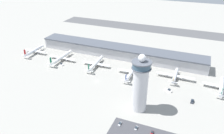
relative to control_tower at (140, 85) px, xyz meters
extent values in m
plane|color=#9E9B93|center=(-55.41, 27.68, -25.40)|extent=(1000.00, 1000.00, 0.00)
cube|color=#B2B2B7|center=(-55.41, 97.68, -18.74)|extent=(223.87, 22.00, 13.32)
cube|color=#4C515B|center=(-55.41, 97.68, -11.28)|extent=(223.87, 25.00, 1.60)
cube|color=#515154|center=(-55.41, 236.57, -25.40)|extent=(335.81, 44.00, 0.01)
cylinder|color=silver|center=(0.00, 0.00, -5.07)|extent=(12.80, 12.80, 40.66)
cylinder|color=#565B66|center=(0.00, 0.00, 15.65)|extent=(16.41, 16.41, 0.80)
cylinder|color=#334C60|center=(0.00, 0.00, 18.31)|extent=(15.10, 15.10, 4.51)
cylinder|color=#565B66|center=(0.00, 0.00, 21.06)|extent=(16.41, 16.41, 1.00)
sphere|color=white|center=(0.00, 0.00, 24.67)|extent=(6.22, 6.22, 6.22)
cylinder|color=silver|center=(-167.74, 62.51, -20.72)|extent=(5.27, 29.83, 4.06)
cone|color=silver|center=(-168.42, 79.17, -20.72)|extent=(4.20, 3.82, 4.06)
cone|color=silver|center=(-167.03, 45.25, -20.72)|extent=(3.85, 5.02, 3.65)
cube|color=silver|center=(-167.76, 63.10, -21.43)|extent=(33.04, 5.74, 0.44)
cylinder|color=#A8A8B2|center=(-174.71, 63.82, -22.66)|extent=(2.41, 4.55, 2.23)
cylinder|color=#A8A8B2|center=(-160.90, 64.39, -22.66)|extent=(2.41, 4.55, 2.23)
cube|color=red|center=(-166.99, 44.27, -15.45)|extent=(0.41, 2.81, 6.49)
cube|color=silver|center=(-166.98, 43.87, -20.32)|extent=(11.44, 2.46, 0.24)
cylinder|color=black|center=(-168.30, 76.14, -24.08)|extent=(0.28, 0.28, 2.65)
cylinder|color=black|center=(-164.89, 62.42, -24.08)|extent=(0.28, 0.28, 2.65)
cylinder|color=black|center=(-170.57, 62.19, -24.08)|extent=(0.28, 0.28, 2.65)
cylinder|color=white|center=(-120.59, 58.22, -21.14)|extent=(4.62, 35.77, 4.34)
cone|color=white|center=(-120.44, 78.04, -21.14)|extent=(4.37, 3.94, 4.34)
cone|color=white|center=(-120.75, 37.75, -21.14)|extent=(3.95, 5.24, 3.91)
cube|color=white|center=(-120.59, 58.93, -21.90)|extent=(36.81, 4.69, 0.44)
cylinder|color=#A8A8B2|center=(-128.30, 59.99, -23.22)|extent=(2.42, 4.79, 2.39)
cylinder|color=#A8A8B2|center=(-112.86, 59.87, -23.22)|extent=(2.42, 4.79, 2.39)
cube|color=#14704C|center=(-120.76, 36.71, -15.50)|extent=(0.32, 2.80, 6.95)
cube|color=white|center=(-120.77, 36.31, -20.71)|extent=(12.17, 2.10, 0.24)
cylinder|color=black|center=(-120.46, 74.89, -24.36)|extent=(0.28, 0.28, 2.09)
cylinder|color=black|center=(-117.55, 58.11, -24.36)|extent=(0.28, 0.28, 2.09)
cylinder|color=black|center=(-123.63, 58.16, -24.36)|extent=(0.28, 0.28, 2.09)
cylinder|color=white|center=(-72.03, 59.88, -21.36)|extent=(5.60, 33.41, 3.93)
cone|color=white|center=(-72.95, 78.25, -21.36)|extent=(4.11, 3.73, 3.93)
cone|color=white|center=(-71.08, 40.91, -21.36)|extent=(3.77, 4.89, 3.54)
cube|color=white|center=(-72.06, 60.54, -22.05)|extent=(35.03, 6.14, 0.44)
cylinder|color=#A8A8B2|center=(-79.42, 61.18, -23.24)|extent=(2.38, 4.43, 2.16)
cylinder|color=#A8A8B2|center=(-64.80, 61.91, -23.24)|extent=(2.38, 4.43, 2.16)
cube|color=#14704C|center=(-71.03, 39.97, -16.25)|extent=(0.44, 2.81, 6.29)
cube|color=white|center=(-71.01, 39.57, -20.97)|extent=(11.10, 2.55, 0.24)
cylinder|color=black|center=(-72.80, 75.29, -24.37)|extent=(0.28, 0.28, 2.07)
cylinder|color=black|center=(-69.27, 59.88, -24.37)|extent=(0.28, 0.28, 2.07)
cylinder|color=black|center=(-74.77, 59.61, -24.37)|extent=(0.28, 0.28, 2.07)
cylinder|color=white|center=(-24.43, 56.62, -21.15)|extent=(3.74, 37.95, 3.51)
cone|color=white|center=(-24.55, 77.16, -21.15)|extent=(3.53, 3.18, 3.51)
cone|color=white|center=(-24.31, 35.55, -21.15)|extent=(3.19, 4.24, 3.16)
cube|color=white|center=(-24.43, 57.38, -21.76)|extent=(35.08, 4.60, 0.44)
cylinder|color=#A8A8B2|center=(-31.80, 58.34, -22.82)|extent=(1.96, 3.88, 1.93)
cylinder|color=#A8A8B2|center=(-17.08, 58.42, -22.82)|extent=(1.96, 3.88, 1.93)
cube|color=navy|center=(-24.30, 34.71, -16.58)|extent=(0.32, 2.80, 5.62)
cube|color=white|center=(-24.30, 34.31, -20.79)|extent=(9.85, 2.06, 0.24)
cylinder|color=black|center=(-24.53, 74.38, -24.15)|extent=(0.28, 0.28, 2.50)
cylinder|color=black|center=(-21.97, 56.59, -24.15)|extent=(0.28, 0.28, 2.50)
cylinder|color=black|center=(-26.89, 56.56, -24.15)|extent=(0.28, 0.28, 2.50)
cylinder|color=silver|center=(22.30, 65.97, -20.84)|extent=(3.64, 24.80, 3.59)
cone|color=silver|center=(22.32, 79.98, -20.84)|extent=(3.60, 3.24, 3.59)
cone|color=silver|center=(22.27, 51.41, -20.84)|extent=(3.24, 4.32, 3.24)
cube|color=silver|center=(22.30, 66.46, -21.47)|extent=(41.32, 4.48, 0.44)
cylinder|color=#A8A8B2|center=(13.63, 67.48, -22.55)|extent=(1.98, 3.96, 1.98)
cylinder|color=#A8A8B2|center=(30.98, 67.45, -22.55)|extent=(1.98, 3.96, 1.98)
cube|color=orange|center=(22.27, 50.55, -16.16)|extent=(0.31, 2.80, 5.75)
cube|color=silver|center=(22.27, 50.15, -20.48)|extent=(10.07, 2.02, 0.24)
cylinder|color=black|center=(22.32, 77.16, -24.02)|extent=(0.28, 0.28, 2.77)
cylinder|color=black|center=(24.81, 65.66, -24.02)|extent=(0.28, 0.28, 2.77)
cylinder|color=black|center=(19.78, 65.67, -24.02)|extent=(0.28, 0.28, 2.77)
cylinder|color=silver|center=(68.90, 61.14, -20.94)|extent=(5.73, 29.41, 3.80)
cone|color=silver|center=(69.98, 77.42, -20.94)|extent=(4.02, 3.66, 3.80)
cone|color=silver|center=(67.78, 44.28, -20.94)|extent=(3.71, 4.78, 3.42)
cube|color=silver|center=(68.94, 61.72, -21.61)|extent=(37.19, 6.84, 0.44)
cylinder|color=#A8A8B2|center=(61.26, 63.23, -22.76)|extent=(2.36, 4.31, 2.09)
cube|color=#14704C|center=(67.72, 43.37, -16.00)|extent=(0.48, 2.81, 6.08)
cube|color=silver|center=(67.70, 42.97, -20.56)|extent=(10.75, 2.70, 0.24)
cylinder|color=black|center=(69.79, 74.52, -24.12)|extent=(0.28, 0.28, 2.56)
cylinder|color=black|center=(71.54, 60.75, -24.12)|extent=(0.28, 0.28, 2.56)
cylinder|color=black|center=(66.23, 61.10, -24.12)|extent=(0.28, 0.28, 2.56)
cube|color=black|center=(-112.74, 46.29, -25.34)|extent=(5.29, 3.74, 0.12)
cube|color=silver|center=(-112.74, 46.29, -24.66)|extent=(6.19, 4.13, 1.48)
cube|color=#232D38|center=(-113.28, 46.47, -23.32)|extent=(2.31, 2.57, 1.21)
cube|color=black|center=(43.57, 28.47, -25.34)|extent=(2.87, 5.34, 0.12)
cube|color=#2D333D|center=(43.57, 28.47, -24.64)|extent=(3.07, 6.32, 1.53)
cube|color=#232D38|center=(43.50, 27.87, -23.25)|extent=(2.34, 2.04, 1.25)
cube|color=black|center=(19.81, 38.54, -25.34)|extent=(6.68, 4.50, 0.12)
cube|color=silver|center=(19.81, 38.54, -24.60)|extent=(7.82, 5.06, 1.61)
cube|color=#232D38|center=(20.50, 38.24, -23.13)|extent=(2.87, 2.74, 1.32)
cube|color=black|center=(5.31, -24.87, -25.34)|extent=(1.99, 4.00, 0.12)
cube|color=silver|center=(5.31, -24.87, -25.02)|extent=(2.10, 4.75, 0.77)
cube|color=#232D38|center=(5.30, -24.99, -24.32)|extent=(1.78, 2.64, 0.63)
cube|color=black|center=(-8.33, -25.41, -25.34)|extent=(1.79, 3.99, 0.12)
cube|color=silver|center=(-8.33, -25.41, -25.01)|extent=(1.87, 4.75, 0.79)
cube|color=#232D38|center=(-8.33, -25.29, -24.29)|extent=(1.64, 2.61, 0.64)
cube|color=black|center=(18.18, -25.26, -25.34)|extent=(1.89, 3.61, 0.12)
cube|color=red|center=(18.18, -25.26, -24.96)|extent=(1.99, 4.29, 0.88)
cube|color=#232D38|center=(18.18, -25.15, -24.16)|extent=(1.70, 2.38, 0.72)
camera|label=1|loc=(37.59, -153.52, 97.62)|focal=35.00mm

